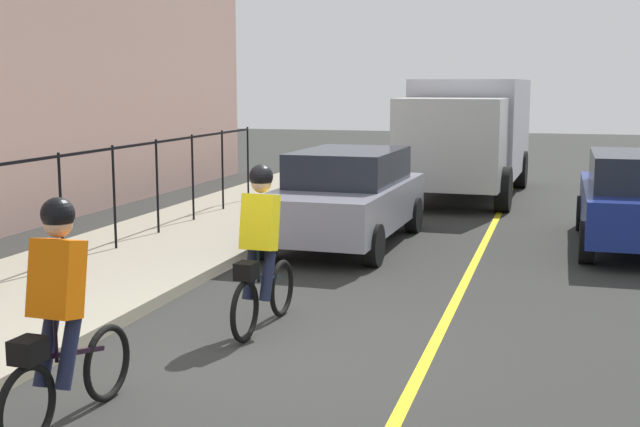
{
  "coord_description": "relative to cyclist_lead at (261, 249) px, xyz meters",
  "views": [
    {
      "loc": [
        -7.47,
        -2.78,
        2.67
      ],
      "look_at": [
        2.86,
        0.21,
        1.0
      ],
      "focal_mm": 46.79,
      "sensor_mm": 36.0,
      "label": 1
    }
  ],
  "objects": [
    {
      "name": "ground_plane",
      "position": [
        -0.85,
        -0.29,
        -0.91
      ],
      "size": [
        80.0,
        80.0,
        0.0
      ],
      "primitive_type": "plane",
      "color": "#2A2B28"
    },
    {
      "name": "lane_line_centre",
      "position": [
        -0.85,
        -1.89,
        -0.91
      ],
      "size": [
        36.0,
        0.12,
        0.01
      ],
      "primitive_type": "cube",
      "color": "yellow",
      "rests_on": "ground"
    },
    {
      "name": "cyclist_lead",
      "position": [
        0.0,
        0.0,
        0.0
      ],
      "size": [
        1.71,
        0.38,
        1.83
      ],
      "rotation": [
        0.0,
        0.0,
        -0.05
      ],
      "color": "black",
      "rests_on": "ground"
    },
    {
      "name": "cyclist_follow",
      "position": [
        -2.9,
        0.58,
        0.0
      ],
      "size": [
        1.71,
        0.38,
        1.83
      ],
      "rotation": [
        0.0,
        0.0,
        -0.05
      ],
      "color": "black",
      "rests_on": "ground"
    },
    {
      "name": "parked_sedan_rear",
      "position": [
        5.07,
        0.33,
        -0.09
      ],
      "size": [
        4.45,
        2.02,
        1.58
      ],
      "rotation": [
        0.0,
        0.0,
        3.11
      ],
      "color": "gray",
      "rests_on": "ground"
    },
    {
      "name": "box_truck_background",
      "position": [
        12.04,
        -0.92,
        0.64
      ],
      "size": [
        6.78,
        2.72,
        2.78
      ],
      "rotation": [
        0.0,
        0.0,
        3.11
      ],
      "color": "#B6B7C3",
      "rests_on": "ground"
    }
  ]
}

